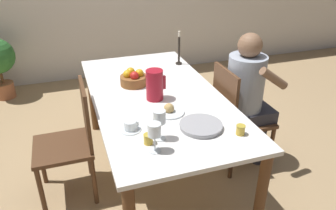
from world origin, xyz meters
The scene contains 15 objects.
ground_plane centered at (0.00, 0.00, 0.00)m, with size 20.00×20.00×0.00m, color tan.
dining_table centered at (0.00, 0.00, 0.65)m, with size 0.96×1.88×0.74m.
chair_person_side centered at (0.67, -0.09, 0.48)m, with size 0.42×0.42×0.91m.
chair_opposite centered at (-0.67, -0.03, 0.48)m, with size 0.42×0.42×0.91m.
person_seated centered at (0.75, -0.09, 0.70)m, with size 0.39×0.41×1.18m.
red_pitcher centered at (-0.03, -0.07, 0.85)m, with size 0.15×0.13×0.23m.
wine_glass_water centered at (-0.16, -0.59, 0.88)m, with size 0.08×0.08×0.19m.
wine_glass_juice centered at (-0.22, -0.70, 0.87)m, with size 0.08×0.08×0.18m.
teacup_near_person centered at (-0.30, -0.44, 0.76)m, with size 0.13×0.13×0.06m.
serving_tray centered at (0.13, -0.56, 0.75)m, with size 0.28×0.28×0.03m.
bread_plate centered at (0.00, -0.30, 0.75)m, with size 0.21×0.21×0.07m.
jam_jar_amber centered at (0.33, -0.70, 0.77)m, with size 0.06×0.06×0.06m.
jam_jar_red centered at (-0.23, -0.62, 0.77)m, with size 0.06×0.06×0.06m.
fruit_bowl centered at (-0.12, 0.24, 0.79)m, with size 0.22×0.22×0.13m.
candlestick_tall centered at (0.39, 0.57, 0.86)m, with size 0.06×0.06×0.31m.
Camera 1 is at (-0.63, -2.17, 1.83)m, focal length 35.00 mm.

